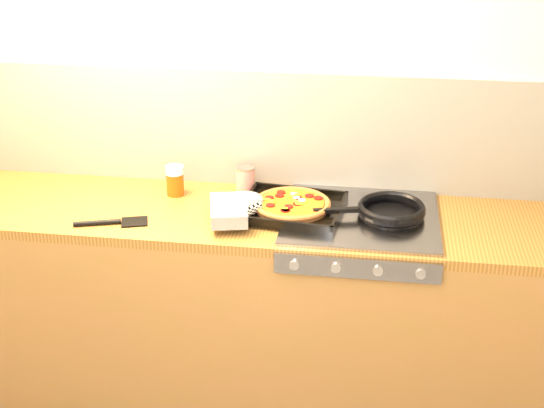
% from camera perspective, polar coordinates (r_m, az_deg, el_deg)
% --- Properties ---
extents(room_shell, '(3.20, 3.20, 3.20)m').
position_cam_1_polar(room_shell, '(3.20, -0.98, 5.64)').
color(room_shell, white).
rests_on(room_shell, ground).
extents(counter_run, '(3.20, 0.62, 0.90)m').
position_cam_1_polar(counter_run, '(3.24, -1.71, -7.82)').
color(counter_run, brown).
rests_on(counter_run, ground).
extents(stovetop, '(0.60, 0.56, 0.02)m').
position_cam_1_polar(stovetop, '(2.98, 6.72, -1.03)').
color(stovetop, gray).
rests_on(stovetop, counter_run).
extents(pizza_on_tray, '(0.54, 0.44, 0.07)m').
position_cam_1_polar(pizza_on_tray, '(2.97, 0.21, -0.14)').
color(pizza_on_tray, black).
rests_on(pizza_on_tray, stovetop).
extents(frying_pan, '(0.46, 0.32, 0.04)m').
position_cam_1_polar(frying_pan, '(2.98, 8.86, -0.49)').
color(frying_pan, black).
rests_on(frying_pan, stovetop).
extents(tomato_can, '(0.10, 0.10, 0.11)m').
position_cam_1_polar(tomato_can, '(3.18, -2.02, 1.84)').
color(tomato_can, maroon).
rests_on(tomato_can, counter_run).
extents(juice_glass, '(0.09, 0.09, 0.13)m').
position_cam_1_polar(juice_glass, '(3.18, -7.32, 1.79)').
color(juice_glass, '#C3410B').
rests_on(juice_glass, counter_run).
extents(wooden_spoon, '(0.29, 0.12, 0.02)m').
position_cam_1_polar(wooden_spoon, '(3.17, -0.64, 0.85)').
color(wooden_spoon, '#9D7742').
rests_on(wooden_spoon, counter_run).
extents(black_spatula, '(0.28, 0.13, 0.02)m').
position_cam_1_polar(black_spatula, '(2.98, -11.90, -1.36)').
color(black_spatula, black).
rests_on(black_spatula, counter_run).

